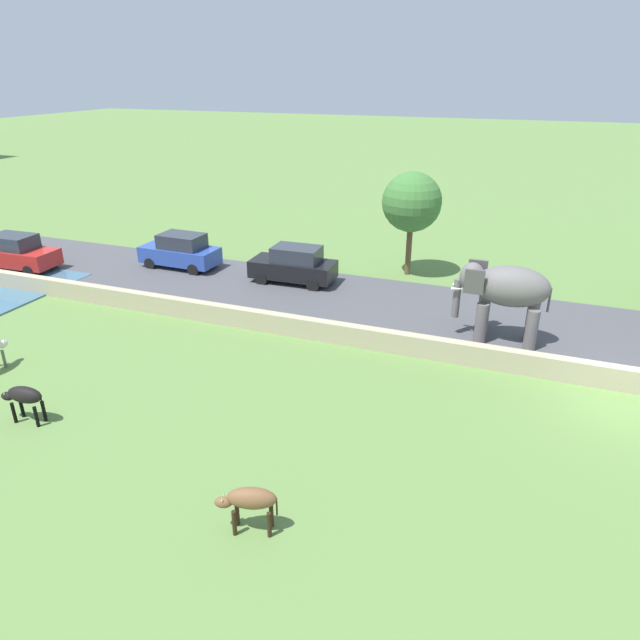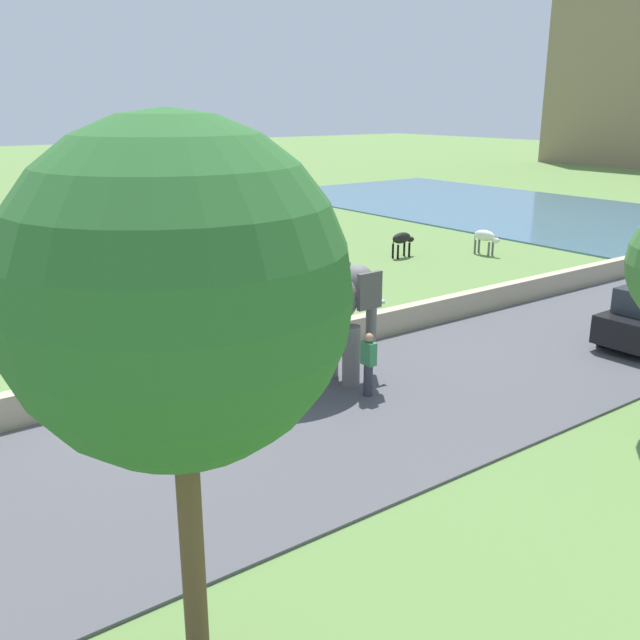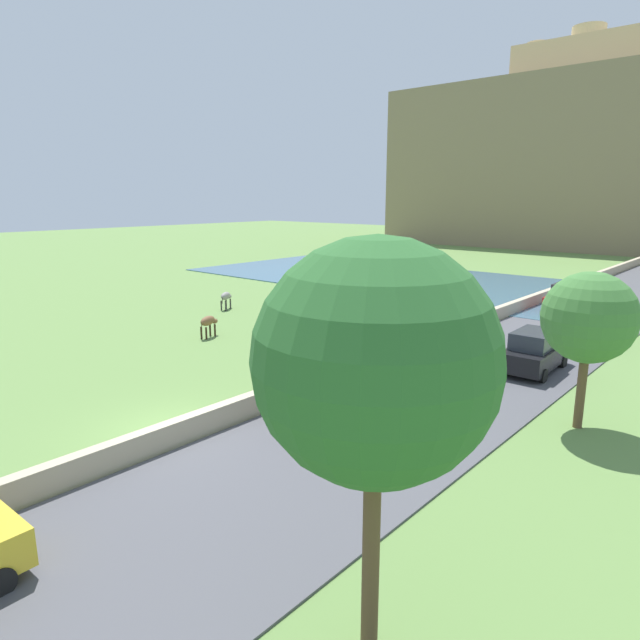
% 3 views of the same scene
% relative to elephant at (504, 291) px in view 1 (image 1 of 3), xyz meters
% --- Properties ---
extents(ground_plane, '(220.00, 220.00, 0.00)m').
position_rel_elephant_xyz_m(ground_plane, '(-3.42, -3.91, -2.04)').
color(ground_plane, '#608442').
extents(road_surface, '(7.00, 120.00, 0.06)m').
position_rel_elephant_xyz_m(road_surface, '(1.58, 16.09, -2.01)').
color(road_surface, '#4C4C51').
rests_on(road_surface, ground).
extents(barrier_wall, '(0.40, 110.00, 0.78)m').
position_rel_elephant_xyz_m(barrier_wall, '(-2.22, 14.09, -1.64)').
color(barrier_wall, tan).
rests_on(barrier_wall, ground).
extents(elephant, '(1.46, 3.47, 2.99)m').
position_rel_elephant_xyz_m(elephant, '(0.00, 0.00, 0.00)').
color(elephant, slate).
rests_on(elephant, ground).
extents(person_beside_elephant, '(0.36, 0.22, 1.63)m').
position_rel_elephant_xyz_m(person_beside_elephant, '(1.14, 0.60, -1.16)').
color(person_beside_elephant, '#33333D').
rests_on(person_beside_elephant, ground).
extents(car_blue, '(1.87, 4.04, 1.80)m').
position_rel_elephant_xyz_m(car_blue, '(3.15, 15.98, -1.14)').
color(car_blue, '#2D4CA8').
rests_on(car_blue, ground).
extents(car_black, '(1.89, 4.05, 1.80)m').
position_rel_elephant_xyz_m(car_black, '(3.16, 9.68, -1.14)').
color(car_black, black).
rests_on(car_black, ground).
extents(car_red, '(1.91, 4.06, 1.80)m').
position_rel_elephant_xyz_m(car_red, '(0.00, 23.56, -1.14)').
color(car_red, red).
rests_on(car_red, ground).
extents(cow_brown, '(0.74, 1.42, 1.15)m').
position_rel_elephant_xyz_m(cow_brown, '(-11.87, 4.27, -1.20)').
color(cow_brown, brown).
rests_on(cow_brown, ground).
extents(cow_black, '(0.54, 1.41, 1.15)m').
position_rel_elephant_xyz_m(cow_black, '(-10.35, 12.28, -1.20)').
color(cow_black, black).
rests_on(cow_black, ground).
extents(tree_near, '(2.84, 2.84, 5.03)m').
position_rel_elephant_xyz_m(tree_near, '(6.36, 4.91, 1.55)').
color(tree_near, brown).
rests_on(tree_near, ground).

